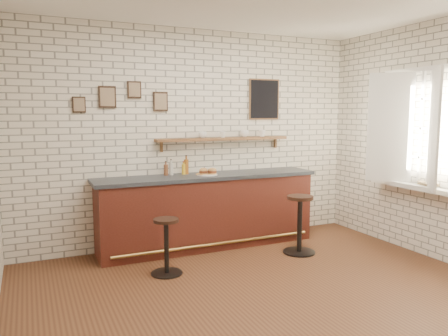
{
  "coord_description": "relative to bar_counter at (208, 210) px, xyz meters",
  "views": [
    {
      "loc": [
        -2.17,
        -3.78,
        1.85
      ],
      "look_at": [
        -0.05,
        0.9,
        1.2
      ],
      "focal_mm": 35.0,
      "sensor_mm": 36.0,
      "label": 1
    }
  ],
  "objects": [
    {
      "name": "sandwich_plate",
      "position": [
        -0.03,
        -0.04,
        0.51
      ],
      "size": [
        0.28,
        0.28,
        0.01
      ],
      "primitive_type": "cylinder",
      "color": "white",
      "rests_on": "bar_counter"
    },
    {
      "name": "bar_stool_right",
      "position": [
        0.99,
        -0.77,
        -0.09
      ],
      "size": [
        0.43,
        0.43,
        0.77
      ],
      "color": "black",
      "rests_on": "ground"
    },
    {
      "name": "shelf_cup_c",
      "position": [
        0.67,
        0.2,
        1.04
      ],
      "size": [
        0.16,
        0.16,
        0.1
      ],
      "primitive_type": "imported",
      "rotation": [
        0.0,
        0.0,
        1.27
      ],
      "color": "white",
      "rests_on": "wall_shelf"
    },
    {
      "name": "book_lower",
      "position": [
        2.31,
        -1.56,
        0.43
      ],
      "size": [
        0.23,
        0.27,
        0.02
      ],
      "primitive_type": "imported",
      "rotation": [
        0.0,
        0.0,
        -0.22
      ],
      "color": "tan",
      "rests_on": "window_sill"
    },
    {
      "name": "bitters_bottle_white",
      "position": [
        -0.47,
        0.16,
        0.59
      ],
      "size": [
        0.06,
        0.06,
        0.22
      ],
      "color": "beige",
      "rests_on": "bar_counter"
    },
    {
      "name": "casement_window",
      "position": [
        2.29,
        -1.4,
        1.14
      ],
      "size": [
        0.4,
        1.3,
        1.56
      ],
      "color": "white",
      "rests_on": "ground"
    },
    {
      "name": "bitters_bottle_brown",
      "position": [
        -0.55,
        0.16,
        0.58
      ],
      "size": [
        0.06,
        0.06,
        0.19
      ],
      "color": "brown",
      "rests_on": "bar_counter"
    },
    {
      "name": "back_wall_decor",
      "position": [
        0.16,
        0.28,
        1.54
      ],
      "size": [
        2.96,
        0.02,
        0.56
      ],
      "color": "black",
      "rests_on": "ground"
    },
    {
      "name": "condiment_bottle_yellow",
      "position": [
        -0.29,
        0.16,
        0.58
      ],
      "size": [
        0.06,
        0.06,
        0.18
      ],
      "color": "gold",
      "rests_on": "bar_counter"
    },
    {
      "name": "book_upper",
      "position": [
        2.31,
        -1.53,
        0.46
      ],
      "size": [
        0.26,
        0.3,
        0.02
      ],
      "primitive_type": "imported",
      "rotation": [
        0.0,
        0.0,
        -0.37
      ],
      "color": "tan",
      "rests_on": "book_lower"
    },
    {
      "name": "potato_chips",
      "position": [
        -0.05,
        -0.04,
        0.52
      ],
      "size": [
        0.25,
        0.19,
        0.0
      ],
      "color": "gold",
      "rests_on": "sandwich_plate"
    },
    {
      "name": "ground",
      "position": [
        -0.07,
        -1.7,
        -0.51
      ],
      "size": [
        5.0,
        5.0,
        0.0
      ],
      "primitive_type": "plane",
      "color": "brown",
      "rests_on": "ground"
    },
    {
      "name": "bar_stool_left",
      "position": [
        -0.84,
        -0.79,
        -0.16
      ],
      "size": [
        0.36,
        0.36,
        0.65
      ],
      "color": "black",
      "rests_on": "ground"
    },
    {
      "name": "shelf_cup_a",
      "position": [
        0.01,
        0.2,
        1.04
      ],
      "size": [
        0.13,
        0.13,
        0.09
      ],
      "primitive_type": "imported",
      "rotation": [
        0.0,
        0.0,
        0.21
      ],
      "color": "white",
      "rests_on": "wall_shelf"
    },
    {
      "name": "shelf_cup_d",
      "position": [
        0.96,
        0.2,
        1.04
      ],
      "size": [
        0.11,
        0.11,
        0.1
      ],
      "primitive_type": "imported",
      "rotation": [
        0.0,
        0.0,
        0.07
      ],
      "color": "white",
      "rests_on": "wall_shelf"
    },
    {
      "name": "bitters_bottle_amber",
      "position": [
        -0.25,
        0.16,
        0.61
      ],
      "size": [
        0.06,
        0.06,
        0.26
      ],
      "color": "brown",
      "rests_on": "bar_counter"
    },
    {
      "name": "wall_shelf",
      "position": [
        0.33,
        0.2,
        0.97
      ],
      "size": [
        2.0,
        0.18,
        0.18
      ],
      "color": "brown",
      "rests_on": "ground"
    },
    {
      "name": "bar_counter",
      "position": [
        0.0,
        0.0,
        0.0
      ],
      "size": [
        3.1,
        0.65,
        1.01
      ],
      "color": "#521E15",
      "rests_on": "ground"
    },
    {
      "name": "ciabatta_sandwich",
      "position": [
        -0.02,
        -0.04,
        0.56
      ],
      "size": [
        0.27,
        0.19,
        0.08
      ],
      "color": "tan",
      "rests_on": "sandwich_plate"
    },
    {
      "name": "shelf_cup_b",
      "position": [
        0.32,
        0.2,
        1.03
      ],
      "size": [
        0.12,
        0.12,
        0.08
      ],
      "primitive_type": "imported",
      "rotation": [
        0.0,
        0.0,
        0.96
      ],
      "color": "white",
      "rests_on": "wall_shelf"
    },
    {
      "name": "window_sill",
      "position": [
        2.33,
        -1.4,
        0.39
      ],
      "size": [
        0.2,
        1.35,
        0.06
      ],
      "color": "white",
      "rests_on": "ground"
    }
  ]
}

